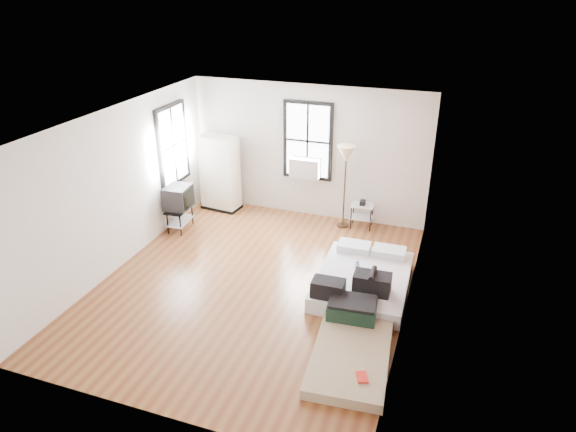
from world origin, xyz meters
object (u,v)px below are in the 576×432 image
at_px(mattress_bare, 352,340).
at_px(side_table, 362,210).
at_px(wardrobe, 220,173).
at_px(tv_stand, 178,199).
at_px(mattress_main, 363,279).
at_px(floor_lamp, 346,158).

height_order(mattress_bare, side_table, side_table).
distance_m(wardrobe, tv_stand, 1.28).
xyz_separation_m(mattress_main, side_table, (-0.49, 2.25, 0.22)).
bearing_deg(floor_lamp, tv_stand, -158.32).
distance_m(side_table, floor_lamp, 1.16).
bearing_deg(wardrobe, floor_lamp, 6.65).
bearing_deg(mattress_main, floor_lamp, 110.08).
distance_m(mattress_bare, side_table, 3.84).
xyz_separation_m(side_table, tv_stand, (-3.47, -1.30, 0.28)).
bearing_deg(wardrobe, tv_stand, -98.33).
xyz_separation_m(mattress_main, floor_lamp, (-0.86, 2.18, 1.31)).
distance_m(floor_lamp, tv_stand, 3.43).
height_order(wardrobe, side_table, wardrobe).
xyz_separation_m(wardrobe, tv_stand, (-0.33, -1.23, -0.15)).
relative_size(mattress_main, wardrobe, 1.22).
bearing_deg(floor_lamp, wardrobe, 180.00).
height_order(side_table, tv_stand, tv_stand).
bearing_deg(mattress_main, tv_stand, 165.10).
bearing_deg(tv_stand, mattress_bare, -35.10).
relative_size(mattress_bare, tv_stand, 2.14).
xyz_separation_m(mattress_bare, tv_stand, (-4.13, 2.47, 0.54)).
bearing_deg(wardrobe, mattress_main, -24.34).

